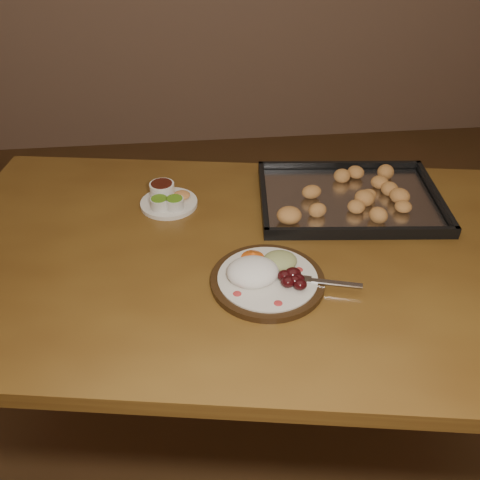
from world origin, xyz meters
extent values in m
plane|color=#54351C|center=(0.00, 0.00, 0.00)|extent=(4.00, 4.00, 0.00)
cube|color=brown|center=(-0.09, -0.19, 0.73)|extent=(1.63, 1.14, 0.04)
cylinder|color=#4D2A17|center=(-0.69, 0.30, 0.35)|extent=(0.07, 0.07, 0.71)
cylinder|color=#4D2A17|center=(0.65, 0.07, 0.35)|extent=(0.07, 0.07, 0.71)
cylinder|color=black|center=(-0.04, -0.32, 0.76)|extent=(0.26, 0.26, 0.02)
cylinder|color=beige|center=(-0.04, -0.32, 0.77)|extent=(0.22, 0.22, 0.01)
ellipsoid|color=#B02A2B|center=(-0.12, -0.37, 0.77)|extent=(0.02, 0.02, 0.00)
ellipsoid|color=#B02A2B|center=(-0.03, -0.41, 0.77)|extent=(0.02, 0.02, 0.00)
ellipsoid|color=#B02A2B|center=(0.03, -0.30, 0.77)|extent=(0.02, 0.02, 0.00)
ellipsoid|color=#B02A2B|center=(-0.12, -0.28, 0.77)|extent=(0.02, 0.02, 0.00)
ellipsoid|color=white|center=(-0.08, -0.31, 0.78)|extent=(0.14, 0.13, 0.05)
ellipsoid|color=#3F090D|center=(0.00, -0.35, 0.78)|extent=(0.03, 0.03, 0.02)
ellipsoid|color=#3F090D|center=(0.02, -0.35, 0.78)|extent=(0.03, 0.03, 0.02)
ellipsoid|color=#3F090D|center=(0.01, -0.33, 0.78)|extent=(0.03, 0.03, 0.02)
ellipsoid|color=#3F090D|center=(0.02, -0.37, 0.78)|extent=(0.03, 0.03, 0.02)
ellipsoid|color=#3F090D|center=(-0.01, -0.33, 0.78)|extent=(0.03, 0.03, 0.02)
ellipsoid|color=#3F090D|center=(0.01, -0.35, 0.78)|extent=(0.03, 0.03, 0.02)
ellipsoid|color=tan|center=(-0.01, -0.27, 0.78)|extent=(0.10, 0.09, 0.03)
cone|color=#E35914|center=(-0.07, -0.25, 0.78)|extent=(0.07, 0.07, 0.02)
cube|color=silver|center=(0.10, -0.36, 0.77)|extent=(0.12, 0.05, 0.00)
cube|color=silver|center=(0.03, -0.34, 0.77)|extent=(0.04, 0.03, 0.00)
cylinder|color=silver|center=(0.01, -0.34, 0.77)|extent=(0.03, 0.01, 0.00)
cylinder|color=silver|center=(0.01, -0.33, 0.77)|extent=(0.03, 0.01, 0.00)
cylinder|color=silver|center=(0.01, -0.33, 0.77)|extent=(0.03, 0.01, 0.00)
cylinder|color=silver|center=(0.02, -0.32, 0.77)|extent=(0.03, 0.01, 0.00)
cylinder|color=silver|center=(-0.26, 0.03, 0.76)|extent=(0.16, 0.16, 0.01)
cylinder|color=silver|center=(-0.29, 0.00, 0.78)|extent=(0.05, 0.05, 0.03)
cylinder|color=#52881B|center=(-0.29, 0.00, 0.79)|extent=(0.04, 0.04, 0.00)
cylinder|color=silver|center=(-0.25, 0.00, 0.78)|extent=(0.05, 0.05, 0.03)
cylinder|color=#52881B|center=(-0.25, 0.00, 0.79)|extent=(0.04, 0.04, 0.00)
cylinder|color=white|center=(-0.28, 0.07, 0.78)|extent=(0.07, 0.07, 0.04)
cylinder|color=#39100A|center=(-0.28, 0.07, 0.80)|extent=(0.06, 0.06, 0.00)
ellipsoid|color=#EC9453|center=(-0.23, 0.05, 0.77)|extent=(0.05, 0.05, 0.02)
cube|color=black|center=(0.23, 0.00, 0.75)|extent=(0.52, 0.40, 0.01)
cube|color=black|center=(0.25, 0.17, 0.77)|extent=(0.49, 0.06, 0.02)
cube|color=black|center=(0.21, -0.18, 0.77)|extent=(0.49, 0.06, 0.02)
cube|color=black|center=(0.47, -0.03, 0.77)|extent=(0.05, 0.36, 0.02)
cube|color=black|center=(0.00, 0.02, 0.77)|extent=(0.05, 0.36, 0.02)
cube|color=silver|center=(0.23, 0.00, 0.76)|extent=(0.48, 0.37, 0.00)
ellipsoid|color=#CC8647|center=(0.29, -0.01, 0.78)|extent=(0.05, 0.05, 0.04)
ellipsoid|color=#CC8647|center=(0.35, 0.02, 0.78)|extent=(0.07, 0.07, 0.04)
ellipsoid|color=#CC8647|center=(0.29, 0.08, 0.78)|extent=(0.07, 0.07, 0.04)
ellipsoid|color=#CC8647|center=(0.27, 0.05, 0.78)|extent=(0.06, 0.06, 0.04)
ellipsoid|color=#CC8647|center=(0.22, 0.09, 0.78)|extent=(0.06, 0.06, 0.04)
ellipsoid|color=#CC8647|center=(0.20, 0.03, 0.78)|extent=(0.07, 0.07, 0.04)
ellipsoid|color=#CC8647|center=(0.12, 0.04, 0.78)|extent=(0.07, 0.07, 0.04)
ellipsoid|color=#CC8647|center=(0.15, 0.01, 0.78)|extent=(0.05, 0.05, 0.04)
ellipsoid|color=#CC8647|center=(0.09, -0.02, 0.78)|extent=(0.07, 0.07, 0.04)
ellipsoid|color=#CC8647|center=(0.16, -0.07, 0.78)|extent=(0.07, 0.07, 0.04)
ellipsoid|color=#CC8647|center=(0.21, -0.04, 0.78)|extent=(0.06, 0.06, 0.04)
ellipsoid|color=#CC8647|center=(0.25, -0.08, 0.78)|extent=(0.06, 0.06, 0.04)
ellipsoid|color=#CC8647|center=(0.27, -0.09, 0.78)|extent=(0.07, 0.07, 0.04)
ellipsoid|color=#CC8647|center=(0.36, -0.04, 0.78)|extent=(0.07, 0.07, 0.04)
camera|label=1|loc=(-0.20, -1.22, 1.53)|focal=40.00mm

